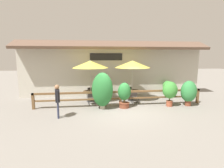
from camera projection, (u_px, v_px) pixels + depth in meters
name	position (u px, v px, depth m)	size (l,w,h in m)	color
ground_plane	(124.00, 111.00, 9.80)	(60.00, 60.00, 0.00)	gray
building_facade	(114.00, 68.00, 13.48)	(14.28, 1.49, 4.23)	#BCB7A8
patio_railing	(120.00, 95.00, 10.72)	(10.40, 0.14, 0.95)	brown
patio_umbrella_near	(90.00, 64.00, 11.55)	(2.38, 2.38, 2.79)	#B7B2A8
dining_table_near	(91.00, 93.00, 11.86)	(1.07, 1.07, 0.71)	#4C3826
chair_near_streetside	(92.00, 97.00, 11.14)	(0.48, 0.48, 0.85)	#332D28
chair_near_wallside	(90.00, 92.00, 12.61)	(0.48, 0.48, 0.85)	#332D28
patio_umbrella_middle	(132.00, 64.00, 11.78)	(2.38, 2.38, 2.79)	#B7B2A8
dining_table_middle	(132.00, 92.00, 12.09)	(1.07, 1.07, 0.71)	#4C3826
chair_middle_streetside	(135.00, 96.00, 11.33)	(0.43, 0.43, 0.85)	#332D28
chair_middle_wallside	(129.00, 92.00, 12.88)	(0.46, 0.46, 0.85)	#332D28
potted_plant_tall_tropical	(189.00, 92.00, 10.76)	(0.96, 0.87, 1.57)	brown
potted_plant_corner_fern	(102.00, 90.00, 10.10)	(1.22, 1.10, 2.13)	#B7AD99
potted_plant_small_flowering	(170.00, 91.00, 10.63)	(0.90, 0.81, 1.54)	#9E4C33
potted_plant_broad_leaf	(124.00, 94.00, 10.34)	(0.77, 0.69, 1.51)	brown
potted_plant_entrance_palm	(168.00, 87.00, 13.72)	(0.77, 0.69, 1.14)	#B7AD99
pedestrian	(57.00, 97.00, 8.56)	(0.30, 0.58, 1.69)	#2D334C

